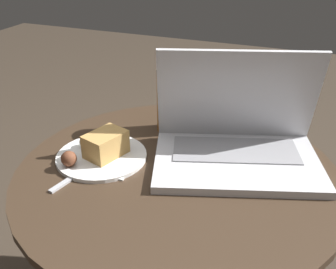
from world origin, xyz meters
The scene contains 6 objects.
table centered at (0.00, 0.00, 0.37)m, with size 0.71×0.71×0.53m.
napkin centered at (-0.17, -0.04, 0.54)m, with size 0.15×0.11×0.00m.
laptop centered at (0.11, 0.09, 0.58)m, with size 0.42×0.34×0.25m.
beer_glass centered at (-0.08, 0.17, 0.63)m, with size 0.07×0.07×0.19m.
snack_plate centered at (-0.18, -0.02, 0.55)m, with size 0.21×0.21×0.06m.
fork centered at (-0.19, -0.07, 0.54)m, with size 0.06×0.18×0.00m.
Camera 1 is at (0.25, -0.68, 1.01)m, focal length 42.00 mm.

